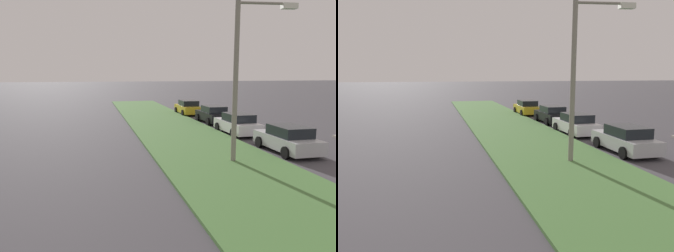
{
  "view_description": "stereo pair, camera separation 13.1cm",
  "coord_description": "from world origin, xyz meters",
  "views": [
    {
      "loc": [
        -8.97,
        12.77,
        4.28
      ],
      "look_at": [
        10.53,
        8.29,
        1.06
      ],
      "focal_mm": 35.74,
      "sensor_mm": 36.0,
      "label": 1
    },
    {
      "loc": [
        -9.0,
        12.64,
        4.28
      ],
      "look_at": [
        10.53,
        8.29,
        1.06
      ],
      "focal_mm": 35.74,
      "sensor_mm": 36.0,
      "label": 2
    }
  ],
  "objects": [
    {
      "name": "grass_median",
      "position": [
        10.0,
        6.85,
        0.06
      ],
      "size": [
        60.0,
        6.0,
        0.12
      ],
      "primitive_type": "cube",
      "color": "#477238",
      "rests_on": "ground"
    },
    {
      "name": "parked_car_silver",
      "position": [
        6.82,
        2.52,
        0.72
      ],
      "size": [
        4.3,
        2.03,
        1.47
      ],
      "rotation": [
        0.0,
        0.0,
        0.0
      ],
      "color": "#B2B5BA",
      "rests_on": "ground"
    },
    {
      "name": "parked_car_white",
      "position": [
        12.45,
        2.86,
        0.72
      ],
      "size": [
        4.33,
        2.07,
        1.47
      ],
      "rotation": [
        0.0,
        0.0,
        0.01
      ],
      "color": "silver",
      "rests_on": "ground"
    },
    {
      "name": "parked_car_black",
      "position": [
        17.85,
        2.64,
        0.72
      ],
      "size": [
        4.31,
        2.04,
        1.47
      ],
      "rotation": [
        0.0,
        0.0,
        0.01
      ],
      "color": "black",
      "rests_on": "ground"
    },
    {
      "name": "parked_car_yellow",
      "position": [
        23.86,
        3.11,
        0.72
      ],
      "size": [
        4.3,
        2.03,
        1.47
      ],
      "rotation": [
        0.0,
        0.0,
        -0.0
      ],
      "color": "gold",
      "rests_on": "ground"
    },
    {
      "name": "streetlight",
      "position": [
        5.42,
        5.91,
        4.39
      ],
      "size": [
        0.61,
        2.87,
        7.5
      ],
      "color": "gray",
      "rests_on": "ground"
    }
  ]
}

